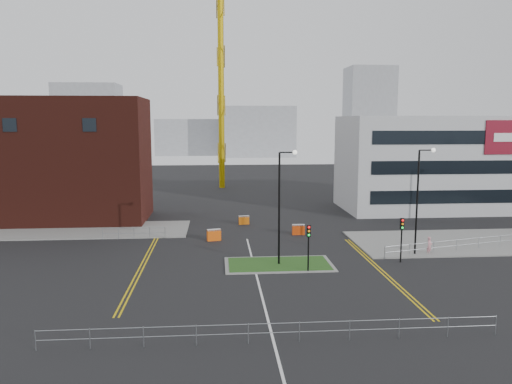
% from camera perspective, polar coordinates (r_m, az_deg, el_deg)
% --- Properties ---
extents(ground, '(200.00, 200.00, 0.00)m').
position_cam_1_polar(ground, '(32.58, 0.83, -12.39)').
color(ground, black).
rests_on(ground, ground).
extents(pavement_left, '(28.00, 8.00, 0.12)m').
position_cam_1_polar(pavement_left, '(56.27, -22.20, -4.12)').
color(pavement_left, slate).
rests_on(pavement_left, ground).
extents(pavement_right, '(24.00, 10.00, 0.12)m').
position_cam_1_polar(pavement_right, '(52.12, 24.22, -5.18)').
color(pavement_right, slate).
rests_on(pavement_right, ground).
extents(island_kerb, '(8.60, 4.60, 0.08)m').
position_cam_1_polar(island_kerb, '(40.32, 2.62, -8.27)').
color(island_kerb, slate).
rests_on(island_kerb, ground).
extents(grass_island, '(8.00, 4.00, 0.12)m').
position_cam_1_polar(grass_island, '(40.32, 2.62, -8.24)').
color(grass_island, '#224918').
rests_on(grass_island, ground).
extents(brick_building, '(24.20, 10.07, 14.24)m').
position_cam_1_polar(brick_building, '(61.92, -23.49, 3.23)').
color(brick_building, '#431710').
rests_on(brick_building, ground).
extents(office_block, '(25.00, 12.20, 12.00)m').
position_cam_1_polar(office_block, '(68.92, 20.30, 3.13)').
color(office_block, '#BABCBF').
rests_on(office_block, ground).
extents(tower_crane, '(53.00, 3.04, 40.83)m').
position_cam_1_polar(tower_crane, '(87.43, -0.21, 19.10)').
color(tower_crane, '#B8950A').
rests_on(tower_crane, ground).
extents(streetlamp_island, '(1.46, 0.36, 9.18)m').
position_cam_1_polar(streetlamp_island, '(39.17, 2.99, -0.70)').
color(streetlamp_island, black).
rests_on(streetlamp_island, ground).
extents(streetlamp_right_near, '(1.46, 0.36, 9.18)m').
position_cam_1_polar(streetlamp_right_near, '(44.25, 18.24, -0.08)').
color(streetlamp_right_near, black).
rests_on(streetlamp_right_near, ground).
extents(traffic_light_island, '(0.28, 0.33, 3.65)m').
position_cam_1_polar(traffic_light_island, '(38.04, 6.03, -5.37)').
color(traffic_light_island, black).
rests_on(traffic_light_island, ground).
extents(traffic_light_right, '(0.28, 0.33, 3.65)m').
position_cam_1_polar(traffic_light_right, '(42.08, 16.33, -4.35)').
color(traffic_light_right, black).
rests_on(traffic_light_right, ground).
extents(railing_front, '(24.05, 0.05, 1.10)m').
position_cam_1_polar(railing_front, '(26.75, 2.07, -15.31)').
color(railing_front, gray).
rests_on(railing_front, ground).
extents(railing_left, '(6.05, 0.05, 1.10)m').
position_cam_1_polar(railing_left, '(50.21, -13.78, -4.38)').
color(railing_left, gray).
rests_on(railing_left, ground).
extents(railing_right, '(19.05, 5.05, 1.10)m').
position_cam_1_polar(railing_right, '(49.12, 24.12, -5.10)').
color(railing_right, gray).
rests_on(railing_right, ground).
extents(centre_line, '(0.15, 30.00, 0.01)m').
position_cam_1_polar(centre_line, '(34.45, 0.51, -11.22)').
color(centre_line, silver).
rests_on(centre_line, ground).
extents(yellow_left_a, '(0.12, 24.00, 0.01)m').
position_cam_1_polar(yellow_left_a, '(42.41, -12.78, -7.69)').
color(yellow_left_a, gold).
rests_on(yellow_left_a, ground).
extents(yellow_left_b, '(0.12, 24.00, 0.01)m').
position_cam_1_polar(yellow_left_b, '(42.37, -12.38, -7.69)').
color(yellow_left_b, gold).
rests_on(yellow_left_b, ground).
extents(yellow_right_a, '(0.12, 20.00, 0.01)m').
position_cam_1_polar(yellow_right_a, '(40.08, 13.81, -8.66)').
color(yellow_right_a, gold).
rests_on(yellow_right_a, ground).
extents(yellow_right_b, '(0.12, 20.00, 0.01)m').
position_cam_1_polar(yellow_right_b, '(40.17, 14.22, -8.63)').
color(yellow_right_b, gold).
rests_on(yellow_right_b, ground).
extents(skyline_a, '(18.00, 12.00, 22.00)m').
position_cam_1_polar(skyline_a, '(154.90, -18.55, 7.57)').
color(skyline_a, gray).
rests_on(skyline_a, ground).
extents(skyline_b, '(24.00, 12.00, 16.00)m').
position_cam_1_polar(skyline_b, '(160.93, 0.08, 6.92)').
color(skyline_b, gray).
rests_on(skyline_b, ground).
extents(skyline_c, '(14.00, 12.00, 28.00)m').
position_cam_1_polar(skyline_c, '(162.60, 12.76, 8.85)').
color(skyline_c, gray).
rests_on(skyline_c, ground).
extents(skyline_d, '(30.00, 12.00, 12.00)m').
position_cam_1_polar(skyline_d, '(170.54, -6.27, 6.27)').
color(skyline_d, gray).
rests_on(skyline_d, ground).
extents(pedestrian, '(0.68, 0.64, 1.55)m').
position_cam_1_polar(pedestrian, '(45.65, 19.21, -5.81)').
color(pedestrian, pink).
rests_on(pedestrian, ground).
extents(barrier_left, '(1.39, 0.72, 1.11)m').
position_cam_1_polar(barrier_left, '(48.22, -4.83, -4.86)').
color(barrier_left, '#EB570D').
rests_on(barrier_left, ground).
extents(barrier_mid, '(1.19, 0.55, 0.96)m').
position_cam_1_polar(barrier_mid, '(55.54, -1.40, -3.18)').
color(barrier_mid, '#C7590B').
rests_on(barrier_mid, ground).
extents(barrier_right, '(1.27, 0.46, 1.05)m').
position_cam_1_polar(barrier_right, '(50.70, 4.87, -4.25)').
color(barrier_right, '#CA3B0B').
rests_on(barrier_right, ground).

